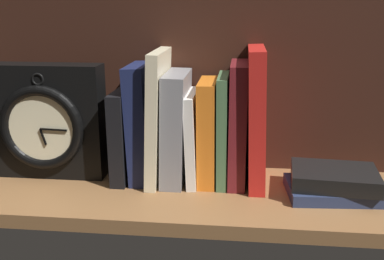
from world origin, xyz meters
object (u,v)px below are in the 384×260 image
(book_orange_pandolfini, at_px, (208,132))
(book_stack_side, at_px, (335,183))
(book_navy_bierce, at_px, (142,123))
(book_cream_twain, at_px, (158,116))
(book_green_romantic, at_px, (223,129))
(book_maroon_dawkins, at_px, (238,124))
(book_white_catcher, at_px, (193,137))
(book_red_requiem, at_px, (256,117))
(framed_clock, at_px, (47,122))
(book_black_skeptic, at_px, (124,134))
(book_gray_chess, at_px, (176,127))

(book_orange_pandolfini, xyz_separation_m, book_stack_side, (0.23, -0.05, -0.07))
(book_navy_bierce, height_order, book_cream_twain, book_cream_twain)
(book_green_romantic, bearing_deg, book_maroon_dawkins, 0.00)
(book_white_catcher, xyz_separation_m, book_red_requiem, (0.12, 0.00, 0.04))
(book_cream_twain, bearing_deg, book_stack_side, -8.37)
(framed_clock, bearing_deg, book_navy_bierce, 3.40)
(book_orange_pandolfini, height_order, book_maroon_dawkins, book_maroon_dawkins)
(book_navy_bierce, xyz_separation_m, book_white_catcher, (0.10, 0.00, -0.03))
(book_black_skeptic, distance_m, book_stack_side, 0.41)
(book_black_skeptic, relative_size, book_maroon_dawkins, 0.76)
(book_navy_bierce, relative_size, book_gray_chess, 1.07)
(book_stack_side, bearing_deg, book_navy_bierce, 172.38)
(book_red_requiem, bearing_deg, book_navy_bierce, 180.00)
(book_green_romantic, xyz_separation_m, book_red_requiem, (0.06, 0.00, 0.03))
(book_red_requiem, relative_size, framed_clock, 1.16)
(book_black_skeptic, relative_size, book_red_requiem, 0.68)
(book_stack_side, bearing_deg, framed_clock, 176.11)
(book_navy_bierce, bearing_deg, book_gray_chess, 0.00)
(book_maroon_dawkins, xyz_separation_m, book_stack_side, (0.18, -0.05, -0.09))
(book_cream_twain, distance_m, book_green_romantic, 0.13)
(book_orange_pandolfini, bearing_deg, book_red_requiem, 0.00)
(framed_clock, bearing_deg, book_maroon_dawkins, 1.71)
(book_navy_bierce, xyz_separation_m, book_maroon_dawkins, (0.19, 0.00, 0.00))
(book_black_skeptic, xyz_separation_m, book_red_requiem, (0.26, 0.00, 0.04))
(book_navy_bierce, xyz_separation_m, book_green_romantic, (0.16, 0.00, -0.01))
(framed_clock, bearing_deg, book_orange_pandolfini, 2.02)
(book_cream_twain, relative_size, book_orange_pandolfini, 1.28)
(framed_clock, bearing_deg, book_gray_chess, 2.50)
(book_orange_pandolfini, height_order, framed_clock, framed_clock)
(framed_clock, height_order, book_stack_side, framed_clock)
(book_white_catcher, bearing_deg, book_orange_pandolfini, 0.00)
(book_white_catcher, relative_size, book_maroon_dawkins, 0.75)
(book_maroon_dawkins, relative_size, framed_clock, 1.03)
(book_green_romantic, distance_m, book_maroon_dawkins, 0.03)
(book_gray_chess, distance_m, framed_clock, 0.25)
(book_maroon_dawkins, xyz_separation_m, book_red_requiem, (0.03, 0.00, 0.01))
(book_black_skeptic, height_order, book_green_romantic, book_green_romantic)
(book_navy_bierce, distance_m, book_red_requiem, 0.22)
(book_navy_bierce, height_order, book_gray_chess, book_navy_bierce)
(book_green_romantic, xyz_separation_m, framed_clock, (-0.34, -0.01, 0.01))
(book_green_romantic, bearing_deg, book_gray_chess, 180.00)
(book_white_catcher, height_order, book_stack_side, book_white_catcher)
(book_gray_chess, xyz_separation_m, book_stack_side, (0.30, -0.05, -0.08))
(book_cream_twain, height_order, book_red_requiem, book_red_requiem)
(book_black_skeptic, bearing_deg, book_stack_side, -6.94)
(book_navy_bierce, relative_size, framed_clock, 1.00)
(book_green_romantic, xyz_separation_m, book_stack_side, (0.21, -0.05, -0.08))
(book_black_skeptic, xyz_separation_m, book_white_catcher, (0.14, 0.00, -0.00))
(book_navy_bierce, bearing_deg, book_maroon_dawkins, 0.00)
(book_navy_bierce, height_order, book_stack_side, book_navy_bierce)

